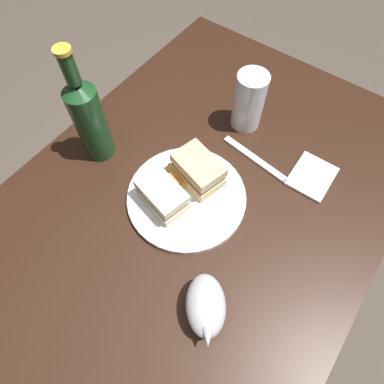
{
  "coord_description": "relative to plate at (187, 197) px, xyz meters",
  "views": [
    {
      "loc": [
        0.29,
        0.2,
        1.43
      ],
      "look_at": [
        0.01,
        -0.01,
        0.81
      ],
      "focal_mm": 30.93,
      "sensor_mm": 36.0,
      "label": 1
    }
  ],
  "objects": [
    {
      "name": "ground_plane",
      "position": [
        -0.01,
        0.02,
        -0.78
      ],
      "size": [
        6.0,
        6.0,
        0.0
      ],
      "primitive_type": "plane",
      "color": "#4C4238"
    },
    {
      "name": "dining_table",
      "position": [
        -0.01,
        0.02,
        -0.4
      ],
      "size": [
        1.11,
        0.78,
        0.78
      ],
      "primitive_type": "cube",
      "color": "black",
      "rests_on": "ground"
    },
    {
      "name": "plate",
      "position": [
        0.0,
        0.0,
        0.0
      ],
      "size": [
        0.27,
        0.27,
        0.01
      ],
      "primitive_type": "cylinder",
      "color": "white",
      "rests_on": "dining_table"
    },
    {
      "name": "sandwich_half_left",
      "position": [
        -0.05,
        -0.01,
        0.04
      ],
      "size": [
        0.1,
        0.12,
        0.06
      ],
      "color": "#CCB284",
      "rests_on": "plate"
    },
    {
      "name": "sandwich_half_right",
      "position": [
        0.04,
        -0.03,
        0.04
      ],
      "size": [
        0.09,
        0.12,
        0.06
      ],
      "color": "beige",
      "rests_on": "plate"
    },
    {
      "name": "potato_wedge_front",
      "position": [
        -0.03,
        -0.02,
        0.02
      ],
      "size": [
        0.04,
        0.04,
        0.02
      ],
      "primitive_type": "cube",
      "rotation": [
        0.0,
        0.0,
        0.8
      ],
      "color": "gold",
      "rests_on": "plate"
    },
    {
      "name": "potato_wedge_middle",
      "position": [
        0.04,
        -0.05,
        0.01
      ],
      "size": [
        0.05,
        0.05,
        0.02
      ],
      "primitive_type": "cube",
      "rotation": [
        0.0,
        0.0,
        2.26
      ],
      "color": "#AD702D",
      "rests_on": "plate"
    },
    {
      "name": "potato_wedge_back",
      "position": [
        -0.02,
        -0.03,
        0.02
      ],
      "size": [
        0.06,
        0.04,
        0.02
      ],
      "primitive_type": "cube",
      "rotation": [
        0.0,
        0.0,
        5.83
      ],
      "color": "#AD702D",
      "rests_on": "plate"
    },
    {
      "name": "potato_wedge_left_edge",
      "position": [
        0.0,
        -0.04,
        0.01
      ],
      "size": [
        0.04,
        0.05,
        0.02
      ],
      "primitive_type": "cube",
      "rotation": [
        0.0,
        0.0,
        4.07
      ],
      "color": "gold",
      "rests_on": "plate"
    },
    {
      "name": "potato_wedge_right_edge",
      "position": [
        -0.0,
        -0.05,
        0.02
      ],
      "size": [
        0.04,
        0.03,
        0.02
      ],
      "primitive_type": "cube",
      "rotation": [
        0.0,
        0.0,
        6.19
      ],
      "color": "gold",
      "rests_on": "plate"
    },
    {
      "name": "potato_wedge_stray",
      "position": [
        -0.03,
        -0.06,
        0.01
      ],
      "size": [
        0.03,
        0.05,
        0.01
      ],
      "primitive_type": "cube",
      "rotation": [
        0.0,
        0.0,
        1.82
      ],
      "color": "gold",
      "rests_on": "plate"
    },
    {
      "name": "pint_glass",
      "position": [
        -0.27,
        -0.01,
        0.06
      ],
      "size": [
        0.07,
        0.07,
        0.15
      ],
      "color": "white",
      "rests_on": "dining_table"
    },
    {
      "name": "gravy_boat",
      "position": [
        0.17,
        0.17,
        0.03
      ],
      "size": [
        0.13,
        0.13,
        0.07
      ],
      "color": "#B7B7BC",
      "rests_on": "dining_table"
    },
    {
      "name": "cider_bottle",
      "position": [
        0.02,
        -0.25,
        0.11
      ],
      "size": [
        0.07,
        0.07,
        0.29
      ],
      "color": "#19421E",
      "rests_on": "dining_table"
    },
    {
      "name": "napkin",
      "position": [
        -0.22,
        0.2,
        -0.0
      ],
      "size": [
        0.11,
        0.09,
        0.01
      ],
      "primitive_type": "cube",
      "rotation": [
        0.0,
        0.0,
        0.02
      ],
      "color": "white",
      "rests_on": "dining_table"
    },
    {
      "name": "fork",
      "position": [
        -0.18,
        0.07,
        -0.0
      ],
      "size": [
        0.04,
        0.18,
        0.01
      ],
      "primitive_type": "cube",
      "rotation": [
        0.0,
        0.0,
        4.59
      ],
      "color": "silver",
      "rests_on": "dining_table"
    }
  ]
}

